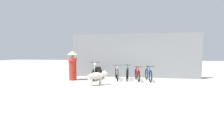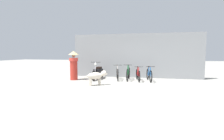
# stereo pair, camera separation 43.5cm
# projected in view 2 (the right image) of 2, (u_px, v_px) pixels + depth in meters

# --- Properties ---
(ground_plane) EXTENTS (60.00, 60.00, 0.00)m
(ground_plane) POSITION_uv_depth(u_px,v_px,m) (128.00, 87.00, 7.91)
(ground_plane) COLOR gray
(shop_wall_back) EXTENTS (8.00, 0.20, 2.74)m
(shop_wall_back) POSITION_uv_depth(u_px,v_px,m) (135.00, 56.00, 10.92)
(shop_wall_back) COLOR gray
(shop_wall_back) RESTS_ON ground
(bicycle_0) EXTENTS (0.53, 1.63, 0.88)m
(bicycle_0) POSITION_uv_depth(u_px,v_px,m) (117.00, 74.00, 10.02)
(bicycle_0) COLOR black
(bicycle_0) RESTS_ON ground
(bicycle_1) EXTENTS (0.46, 1.64, 0.90)m
(bicycle_1) POSITION_uv_depth(u_px,v_px,m) (128.00, 74.00, 9.89)
(bicycle_1) COLOR black
(bicycle_1) RESTS_ON ground
(bicycle_2) EXTENTS (0.48, 1.56, 0.81)m
(bicycle_2) POSITION_uv_depth(u_px,v_px,m) (138.00, 75.00, 9.66)
(bicycle_2) COLOR black
(bicycle_2) RESTS_ON ground
(bicycle_3) EXTENTS (0.47, 1.63, 0.83)m
(bicycle_3) POSITION_uv_depth(u_px,v_px,m) (149.00, 75.00, 9.55)
(bicycle_3) COLOR black
(bicycle_3) RESTS_ON ground
(motorcycle) EXTENTS (0.58, 1.92, 1.03)m
(motorcycle) POSITION_uv_depth(u_px,v_px,m) (98.00, 72.00, 10.30)
(motorcycle) COLOR black
(motorcycle) RESTS_ON ground
(stray_dog) EXTENTS (1.07, 0.85, 0.69)m
(stray_dog) POSITION_uv_depth(u_px,v_px,m) (97.00, 76.00, 8.27)
(stray_dog) COLOR beige
(stray_dog) RESTS_ON ground
(person_in_robes) EXTENTS (0.63, 0.63, 1.64)m
(person_in_robes) POSITION_uv_depth(u_px,v_px,m) (74.00, 64.00, 9.95)
(person_in_robes) COLOR #B72D23
(person_in_robes) RESTS_ON ground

